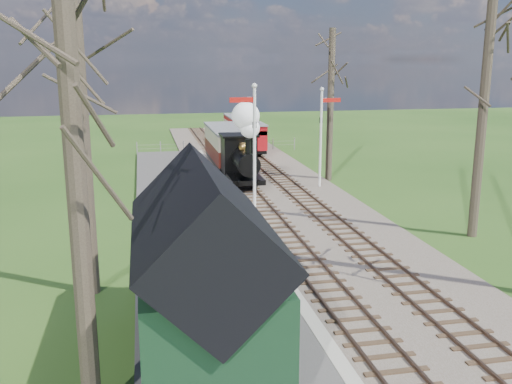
# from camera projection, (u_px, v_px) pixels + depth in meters

# --- Properties ---
(distant_hills) EXTENTS (114.40, 48.00, 22.02)m
(distant_hills) POSITION_uv_depth(u_px,v_px,m) (200.00, 239.00, 76.33)
(distant_hills) COLOR #385B23
(distant_hills) RESTS_ON ground
(ballast_bed) EXTENTS (8.00, 60.00, 0.10)m
(ballast_bed) POSITION_uv_depth(u_px,v_px,m) (269.00, 189.00, 32.17)
(ballast_bed) COLOR brown
(ballast_bed) RESTS_ON ground
(track_near) EXTENTS (1.60, 60.00, 0.15)m
(track_near) POSITION_uv_depth(u_px,v_px,m) (246.00, 190.00, 31.90)
(track_near) COLOR brown
(track_near) RESTS_ON ground
(track_far) EXTENTS (1.60, 60.00, 0.15)m
(track_far) POSITION_uv_depth(u_px,v_px,m) (291.00, 188.00, 32.41)
(track_far) COLOR brown
(track_far) RESTS_ON ground
(platform) EXTENTS (5.00, 44.00, 0.20)m
(platform) POSITION_uv_depth(u_px,v_px,m) (198.00, 236.00, 23.59)
(platform) COLOR #474442
(platform) RESTS_ON ground
(coping_strip) EXTENTS (0.40, 44.00, 0.21)m
(coping_strip) POSITION_uv_depth(u_px,v_px,m) (252.00, 232.00, 24.04)
(coping_strip) COLOR #B2AD9E
(coping_strip) RESTS_ON ground
(station_shed) EXTENTS (3.25, 6.30, 4.78)m
(station_shed) POSITION_uv_depth(u_px,v_px,m) (204.00, 275.00, 13.40)
(station_shed) COLOR black
(station_shed) RESTS_ON platform
(semaphore_near) EXTENTS (1.22, 0.24, 6.22)m
(semaphore_near) POSITION_uv_depth(u_px,v_px,m) (253.00, 143.00, 25.23)
(semaphore_near) COLOR silver
(semaphore_near) RESTS_ON ground
(semaphore_far) EXTENTS (1.22, 0.24, 5.72)m
(semaphore_far) POSITION_uv_depth(u_px,v_px,m) (322.00, 130.00, 32.01)
(semaphore_far) COLOR silver
(semaphore_far) RESTS_ON ground
(bare_trees) EXTENTS (15.51, 22.39, 12.00)m
(bare_trees) POSITION_uv_depth(u_px,v_px,m) (346.00, 119.00, 19.64)
(bare_trees) COLOR #382D23
(bare_trees) RESTS_ON ground
(fence_line) EXTENTS (12.60, 0.08, 1.00)m
(fence_line) POSITION_uv_depth(u_px,v_px,m) (218.00, 145.00, 45.23)
(fence_line) COLOR slate
(fence_line) RESTS_ON ground
(locomotive) EXTENTS (1.93, 4.50, 4.82)m
(locomotive) POSITION_uv_depth(u_px,v_px,m) (242.00, 150.00, 32.35)
(locomotive) COLOR black
(locomotive) RESTS_ON ground
(coach) EXTENTS (2.25, 7.71, 2.37)m
(coach) POSITION_uv_depth(u_px,v_px,m) (227.00, 145.00, 38.28)
(coach) COLOR black
(coach) RESTS_ON ground
(red_carriage_a) EXTENTS (1.90, 4.70, 2.00)m
(red_carriage_a) POSITION_uv_depth(u_px,v_px,m) (250.00, 137.00, 44.01)
(red_carriage_a) COLOR black
(red_carriage_a) RESTS_ON ground
(red_carriage_b) EXTENTS (1.90, 4.70, 2.00)m
(red_carriage_b) POSITION_uv_depth(u_px,v_px,m) (238.00, 128.00, 49.26)
(red_carriage_b) COLOR black
(red_carriage_b) RESTS_ON ground
(sign_board) EXTENTS (0.24, 0.83, 1.21)m
(sign_board) POSITION_uv_depth(u_px,v_px,m) (271.00, 283.00, 16.73)
(sign_board) COLOR #0E4224
(sign_board) RESTS_ON platform
(bench) EXTENTS (0.96, 1.67, 0.92)m
(bench) POSITION_uv_depth(u_px,v_px,m) (245.00, 291.00, 16.64)
(bench) COLOR #4D301B
(bench) RESTS_ON platform
(person) EXTENTS (0.45, 0.58, 1.42)m
(person) POSITION_uv_depth(u_px,v_px,m) (264.00, 287.00, 16.19)
(person) COLOR black
(person) RESTS_ON platform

